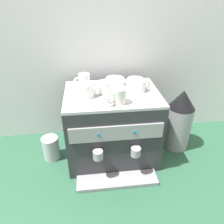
% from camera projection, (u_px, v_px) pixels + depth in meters
% --- Properties ---
extents(ground_plane, '(4.00, 4.00, 0.00)m').
position_uv_depth(ground_plane, '(112.00, 153.00, 1.47)').
color(ground_plane, '#28563D').
extents(tiled_backsplash_wall, '(2.80, 0.03, 1.03)m').
position_uv_depth(tiled_backsplash_wall, '(107.00, 65.00, 1.47)').
color(tiled_backsplash_wall, silver).
rests_on(tiled_backsplash_wall, ground_plane).
extents(espresso_machine, '(0.55, 0.51, 0.45)m').
position_uv_depth(espresso_machine, '(112.00, 126.00, 1.35)').
color(espresso_machine, '#2D2D33').
rests_on(espresso_machine, ground_plane).
extents(ceramic_cup_0, '(0.10, 0.08, 0.07)m').
position_uv_depth(ceramic_cup_0, '(84.00, 80.00, 1.32)').
color(ceramic_cup_0, white).
rests_on(ceramic_cup_0, espresso_machine).
extents(ceramic_cup_1, '(0.11, 0.09, 0.08)m').
position_uv_depth(ceramic_cup_1, '(118.00, 96.00, 1.11)').
color(ceramic_cup_1, white).
rests_on(ceramic_cup_1, espresso_machine).
extents(ceramic_cup_2, '(0.10, 0.10, 0.07)m').
position_uv_depth(ceramic_cup_2, '(104.00, 88.00, 1.22)').
color(ceramic_cup_2, white).
rests_on(ceramic_cup_2, espresso_machine).
extents(ceramic_cup_3, '(0.10, 0.06, 0.07)m').
position_uv_depth(ceramic_cup_3, '(141.00, 86.00, 1.25)').
color(ceramic_cup_3, white).
rests_on(ceramic_cup_3, espresso_machine).
extents(ceramic_cup_4, '(0.08, 0.12, 0.08)m').
position_uv_depth(ceramic_cup_4, '(87.00, 90.00, 1.19)').
color(ceramic_cup_4, white).
rests_on(ceramic_cup_4, espresso_machine).
extents(ceramic_bowl_0, '(0.10, 0.10, 0.04)m').
position_uv_depth(ceramic_bowl_0, '(135.00, 81.00, 1.35)').
color(ceramic_bowl_0, white).
rests_on(ceramic_bowl_0, espresso_machine).
extents(ceramic_bowl_1, '(0.11, 0.11, 0.04)m').
position_uv_depth(ceramic_bowl_1, '(115.00, 82.00, 1.33)').
color(ceramic_bowl_1, white).
rests_on(ceramic_bowl_1, espresso_machine).
extents(coffee_grinder, '(0.17, 0.17, 0.43)m').
position_uv_depth(coffee_grinder, '(179.00, 120.00, 1.44)').
color(coffee_grinder, '#939399').
rests_on(coffee_grinder, ground_plane).
extents(milk_pitcher, '(0.11, 0.11, 0.15)m').
position_uv_depth(milk_pitcher, '(51.00, 148.00, 1.40)').
color(milk_pitcher, '#B7B7BC').
rests_on(milk_pitcher, ground_plane).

